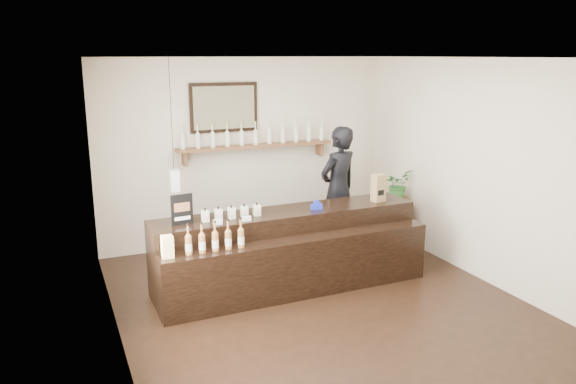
# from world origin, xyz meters

# --- Properties ---
(ground) EXTENTS (5.00, 5.00, 0.00)m
(ground) POSITION_xyz_m (0.00, 0.00, 0.00)
(ground) COLOR black
(ground) RESTS_ON ground
(room_shell) EXTENTS (5.00, 5.00, 5.00)m
(room_shell) POSITION_xyz_m (0.00, 0.00, 1.70)
(room_shell) COLOR beige
(room_shell) RESTS_ON ground
(back_wall_decor) EXTENTS (2.66, 0.96, 1.69)m
(back_wall_decor) POSITION_xyz_m (-0.15, 2.37, 1.76)
(back_wall_decor) COLOR brown
(back_wall_decor) RESTS_ON ground
(counter) EXTENTS (3.40, 0.95, 1.11)m
(counter) POSITION_xyz_m (-0.12, 0.58, 0.44)
(counter) COLOR black
(counter) RESTS_ON ground
(promo_sign) EXTENTS (0.25, 0.04, 0.35)m
(promo_sign) POSITION_xyz_m (-1.43, 0.63, 1.12)
(promo_sign) COLOR black
(promo_sign) RESTS_ON counter
(paper_bag) EXTENTS (0.18, 0.15, 0.36)m
(paper_bag) POSITION_xyz_m (1.18, 0.65, 1.13)
(paper_bag) COLOR olive
(paper_bag) RESTS_ON counter
(tape_dispenser) EXTENTS (0.15, 0.08, 0.12)m
(tape_dispenser) POSITION_xyz_m (0.26, 0.61, 0.99)
(tape_dispenser) COLOR #1725A2
(tape_dispenser) RESTS_ON counter
(side_cabinet) EXTENTS (0.50, 0.58, 0.72)m
(side_cabinet) POSITION_xyz_m (2.00, 1.40, 0.36)
(side_cabinet) COLOR brown
(side_cabinet) RESTS_ON ground
(potted_plant) EXTENTS (0.52, 0.50, 0.44)m
(potted_plant) POSITION_xyz_m (2.00, 1.40, 0.94)
(potted_plant) COLOR #2D692A
(potted_plant) RESTS_ON side_cabinet
(shopkeeper) EXTENTS (0.88, 0.72, 2.08)m
(shopkeeper) POSITION_xyz_m (1.07, 1.55, 1.04)
(shopkeeper) COLOR black
(shopkeeper) RESTS_ON ground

